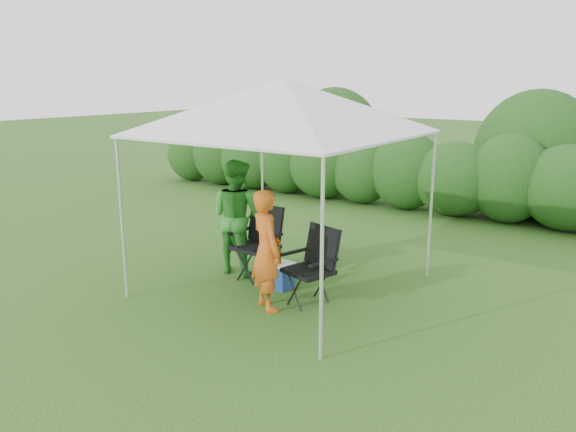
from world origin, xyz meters
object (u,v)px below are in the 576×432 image
Objects in this scene: canopy at (284,107)px; chair_left at (260,237)px; man at (266,250)px; woman at (237,217)px; chair_right at (314,261)px; cooler at (277,274)px.

chair_left is (-0.54, 0.16, -1.88)m from canopy.
woman is (-1.21, 0.88, 0.08)m from man.
canopy is 2.02m from chair_right.
canopy is at bearing -40.75° from man.
woman reaches higher than chair_right.
chair_right is 1.24m from chair_left.
chair_right is at bearing -11.37° from cooler.
cooler is at bearing 168.08° from woman.
man is (0.80, -0.91, 0.17)m from chair_left.
woman is (-0.40, -0.03, 0.26)m from chair_left.
man is at bearing 144.59° from woman.
cooler is at bearing -137.65° from canopy.
chair_right is at bearing -17.05° from chair_left.
man is 0.96m from cooler.
canopy is at bearing 175.61° from chair_right.
chair_right is 0.96× the size of chair_left.
cooler is (-0.07, -0.07, -2.28)m from canopy.
cooler is at bearing -23.86° from chair_left.
chair_left is 0.68× the size of man.
canopy reaches higher than man.
chair_right is (0.63, -0.24, -1.90)m from canopy.
man is 3.43× the size of cooler.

